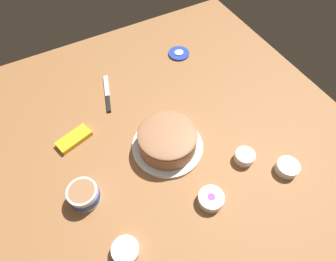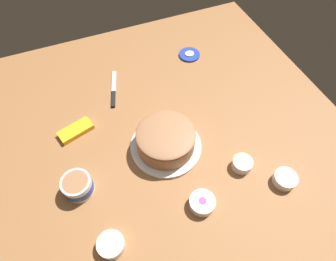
{
  "view_description": "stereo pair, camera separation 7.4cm",
  "coord_description": "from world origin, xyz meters",
  "px_view_note": "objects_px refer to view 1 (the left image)",
  "views": [
    {
      "loc": [
        -0.34,
        -0.63,
        1.02
      ],
      "look_at": [
        -0.02,
        -0.03,
        0.04
      ],
      "focal_mm": 30.16,
      "sensor_mm": 36.0,
      "label": 1
    },
    {
      "loc": [
        -0.27,
        -0.66,
        1.02
      ],
      "look_at": [
        -0.02,
        -0.03,
        0.04
      ],
      "focal_mm": 30.16,
      "sensor_mm": 36.0,
      "label": 2
    }
  ],
  "objects_px": {
    "frosting_tub": "(84,195)",
    "sprinkle_bowl_pink": "(126,250)",
    "spreading_knife": "(108,96)",
    "sprinkle_bowl_yellow": "(245,156)",
    "sprinkle_bowl_green": "(287,167)",
    "candy_box_lower": "(74,139)",
    "frosting_tub_lid": "(179,53)",
    "sprinkle_bowl_rainbow": "(211,199)",
    "frosted_cake": "(167,140)"
  },
  "relations": [
    {
      "from": "frosting_tub_lid",
      "to": "spreading_knife",
      "type": "height_order",
      "value": "frosting_tub_lid"
    },
    {
      "from": "frosted_cake",
      "to": "sprinkle_bowl_yellow",
      "type": "relative_size",
      "value": 3.74
    },
    {
      "from": "sprinkle_bowl_green",
      "to": "frosted_cake",
      "type": "bearing_deg",
      "value": 138.81
    },
    {
      "from": "frosted_cake",
      "to": "frosting_tub",
      "type": "bearing_deg",
      "value": -171.78
    },
    {
      "from": "sprinkle_bowl_yellow",
      "to": "frosted_cake",
      "type": "bearing_deg",
      "value": 140.91
    },
    {
      "from": "frosting_tub_lid",
      "to": "spreading_knife",
      "type": "xyz_separation_m",
      "value": [
        -0.45,
        -0.11,
        -0.0
      ]
    },
    {
      "from": "sprinkle_bowl_yellow",
      "to": "candy_box_lower",
      "type": "bearing_deg",
      "value": 144.17
    },
    {
      "from": "spreading_knife",
      "to": "sprinkle_bowl_green",
      "type": "relative_size",
      "value": 2.63
    },
    {
      "from": "frosting_tub_lid",
      "to": "sprinkle_bowl_rainbow",
      "type": "height_order",
      "value": "sprinkle_bowl_rainbow"
    },
    {
      "from": "frosted_cake",
      "to": "sprinkle_bowl_rainbow",
      "type": "height_order",
      "value": "frosted_cake"
    },
    {
      "from": "frosted_cake",
      "to": "sprinkle_bowl_green",
      "type": "height_order",
      "value": "frosted_cake"
    },
    {
      "from": "frosting_tub_lid",
      "to": "sprinkle_bowl_pink",
      "type": "height_order",
      "value": "sprinkle_bowl_pink"
    },
    {
      "from": "spreading_knife",
      "to": "sprinkle_bowl_rainbow",
      "type": "xyz_separation_m",
      "value": [
        0.15,
        -0.67,
        0.02
      ]
    },
    {
      "from": "frosting_tub_lid",
      "to": "sprinkle_bowl_pink",
      "type": "relative_size",
      "value": 1.21
    },
    {
      "from": "sprinkle_bowl_yellow",
      "to": "sprinkle_bowl_green",
      "type": "bearing_deg",
      "value": -45.17
    },
    {
      "from": "frosting_tub_lid",
      "to": "sprinkle_bowl_green",
      "type": "height_order",
      "value": "sprinkle_bowl_green"
    },
    {
      "from": "spreading_knife",
      "to": "sprinkle_bowl_yellow",
      "type": "relative_size",
      "value": 2.91
    },
    {
      "from": "sprinkle_bowl_rainbow",
      "to": "sprinkle_bowl_yellow",
      "type": "xyz_separation_m",
      "value": [
        0.22,
        0.08,
        0.0
      ]
    },
    {
      "from": "frosted_cake",
      "to": "sprinkle_bowl_pink",
      "type": "distance_m",
      "value": 0.44
    },
    {
      "from": "sprinkle_bowl_rainbow",
      "to": "sprinkle_bowl_pink",
      "type": "bearing_deg",
      "value": -177.53
    },
    {
      "from": "frosted_cake",
      "to": "sprinkle_bowl_rainbow",
      "type": "bearing_deg",
      "value": -84.19
    },
    {
      "from": "sprinkle_bowl_rainbow",
      "to": "sprinkle_bowl_yellow",
      "type": "height_order",
      "value": "sprinkle_bowl_yellow"
    },
    {
      "from": "sprinkle_bowl_yellow",
      "to": "candy_box_lower",
      "type": "xyz_separation_m",
      "value": [
        -0.58,
        0.42,
        -0.01
      ]
    },
    {
      "from": "frosting_tub_lid",
      "to": "sprinkle_bowl_green",
      "type": "bearing_deg",
      "value": -87.77
    },
    {
      "from": "candy_box_lower",
      "to": "frosted_cake",
      "type": "bearing_deg",
      "value": -49.84
    },
    {
      "from": "frosting_tub_lid",
      "to": "sprinkle_bowl_yellow",
      "type": "relative_size",
      "value": 1.41
    },
    {
      "from": "sprinkle_bowl_yellow",
      "to": "candy_box_lower",
      "type": "relative_size",
      "value": 0.54
    },
    {
      "from": "sprinkle_bowl_green",
      "to": "candy_box_lower",
      "type": "height_order",
      "value": "sprinkle_bowl_green"
    },
    {
      "from": "frosting_tub_lid",
      "to": "sprinkle_bowl_green",
      "type": "relative_size",
      "value": 1.28
    },
    {
      "from": "frosted_cake",
      "to": "candy_box_lower",
      "type": "bearing_deg",
      "value": 146.76
    },
    {
      "from": "frosted_cake",
      "to": "frosting_tub_lid",
      "type": "relative_size",
      "value": 2.65
    },
    {
      "from": "sprinkle_bowl_green",
      "to": "candy_box_lower",
      "type": "bearing_deg",
      "value": 142.4
    },
    {
      "from": "sprinkle_bowl_rainbow",
      "to": "sprinkle_bowl_green",
      "type": "distance_m",
      "value": 0.34
    },
    {
      "from": "sprinkle_bowl_pink",
      "to": "candy_box_lower",
      "type": "height_order",
      "value": "sprinkle_bowl_pink"
    },
    {
      "from": "sprinkle_bowl_rainbow",
      "to": "frosting_tub",
      "type": "bearing_deg",
      "value": 150.48
    },
    {
      "from": "frosted_cake",
      "to": "sprinkle_bowl_pink",
      "type": "height_order",
      "value": "frosted_cake"
    },
    {
      "from": "frosting_tub",
      "to": "frosting_tub_lid",
      "type": "relative_size",
      "value": 1.01
    },
    {
      "from": "frosting_tub_lid",
      "to": "frosted_cake",
      "type": "bearing_deg",
      "value": -124.32
    },
    {
      "from": "frosted_cake",
      "to": "spreading_knife",
      "type": "height_order",
      "value": "frosted_cake"
    },
    {
      "from": "sprinkle_bowl_yellow",
      "to": "frosting_tub_lid",
      "type": "bearing_deg",
      "value": 82.79
    },
    {
      "from": "frosting_tub_lid",
      "to": "sprinkle_bowl_pink",
      "type": "distance_m",
      "value": 1.02
    },
    {
      "from": "sprinkle_bowl_green",
      "to": "candy_box_lower",
      "type": "distance_m",
      "value": 0.88
    },
    {
      "from": "spreading_knife",
      "to": "frosting_tub",
      "type": "bearing_deg",
      "value": -120.59
    },
    {
      "from": "spreading_knife",
      "to": "sprinkle_bowl_green",
      "type": "height_order",
      "value": "sprinkle_bowl_green"
    },
    {
      "from": "frosting_tub_lid",
      "to": "sprinkle_bowl_yellow",
      "type": "bearing_deg",
      "value": -97.21
    },
    {
      "from": "spreading_knife",
      "to": "sprinkle_bowl_yellow",
      "type": "xyz_separation_m",
      "value": [
        0.36,
        -0.58,
        0.02
      ]
    },
    {
      "from": "sprinkle_bowl_rainbow",
      "to": "spreading_knife",
      "type": "bearing_deg",
      "value": 102.48
    },
    {
      "from": "spreading_knife",
      "to": "sprinkle_bowl_rainbow",
      "type": "distance_m",
      "value": 0.68
    },
    {
      "from": "frosting_tub",
      "to": "sprinkle_bowl_pink",
      "type": "relative_size",
      "value": 1.22
    },
    {
      "from": "spreading_knife",
      "to": "sprinkle_bowl_pink",
      "type": "bearing_deg",
      "value": -106.42
    }
  ]
}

